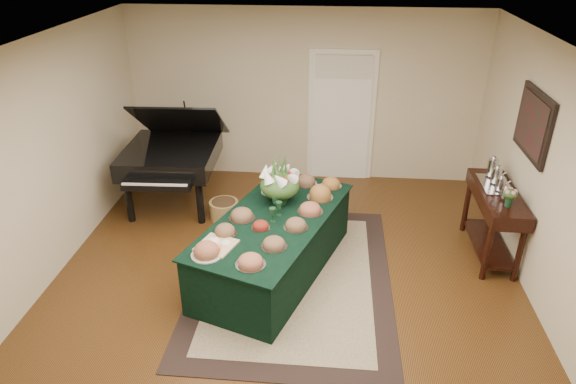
# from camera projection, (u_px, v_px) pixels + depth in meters

# --- Properties ---
(ground) EXTENTS (6.00, 6.00, 0.00)m
(ground) POSITION_uv_depth(u_px,v_px,m) (286.00, 283.00, 6.02)
(ground) COLOR black
(ground) RESTS_ON ground
(area_rug) EXTENTS (2.30, 3.22, 0.01)m
(area_rug) POSITION_uv_depth(u_px,v_px,m) (293.00, 277.00, 6.11)
(area_rug) COLOR black
(area_rug) RESTS_ON ground
(kitchen_doorway) EXTENTS (1.05, 0.07, 2.10)m
(kitchen_doorway) POSITION_uv_depth(u_px,v_px,m) (341.00, 118.00, 8.12)
(kitchen_doorway) COLOR white
(kitchen_doorway) RESTS_ON ground
(buffet_table) EXTENTS (1.85, 2.62, 0.73)m
(buffet_table) POSITION_uv_depth(u_px,v_px,m) (274.00, 245.00, 6.07)
(buffet_table) COLOR black
(buffet_table) RESTS_ON ground
(food_platters) EXTENTS (1.54, 2.27, 0.14)m
(food_platters) POSITION_uv_depth(u_px,v_px,m) (278.00, 211.00, 5.96)
(food_platters) COLOR #B9BAC2
(food_platters) RESTS_ON buffet_table
(cutting_board) EXTENTS (0.47, 0.47, 0.10)m
(cutting_board) POSITION_uv_depth(u_px,v_px,m) (217.00, 243.00, 5.39)
(cutting_board) COLOR tan
(cutting_board) RESTS_ON buffet_table
(green_goblets) EXTENTS (0.13, 0.34, 0.18)m
(green_goblets) POSITION_uv_depth(u_px,v_px,m) (276.00, 209.00, 5.92)
(green_goblets) COLOR #14341D
(green_goblets) RESTS_ON buffet_table
(floral_centerpiece) EXTENTS (0.50, 0.50, 0.50)m
(floral_centerpiece) POSITION_uv_depth(u_px,v_px,m) (280.00, 181.00, 6.11)
(floral_centerpiece) COLOR #14341D
(floral_centerpiece) RESTS_ON buffet_table
(grand_piano) EXTENTS (1.44, 1.61, 1.62)m
(grand_piano) POSITION_uv_depth(u_px,v_px,m) (171.00, 155.00, 7.38)
(grand_piano) COLOR black
(grand_piano) RESTS_ON ground
(wicker_basket) EXTENTS (0.41, 0.41, 0.26)m
(wicker_basket) POSITION_uv_depth(u_px,v_px,m) (224.00, 210.00, 7.32)
(wicker_basket) COLOR olive
(wicker_basket) RESTS_ON ground
(mahogany_sideboard) EXTENTS (0.45, 1.31, 0.89)m
(mahogany_sideboard) POSITION_uv_depth(u_px,v_px,m) (496.00, 206.00, 6.26)
(mahogany_sideboard) COLOR black
(mahogany_sideboard) RESTS_ON ground
(tea_service) EXTENTS (0.34, 0.74, 0.30)m
(tea_service) POSITION_uv_depth(u_px,v_px,m) (497.00, 178.00, 6.23)
(tea_service) COLOR #B9BAC2
(tea_service) RESTS_ON mahogany_sideboard
(pink_bouquet) EXTENTS (0.18, 0.18, 0.23)m
(pink_bouquet) POSITION_uv_depth(u_px,v_px,m) (510.00, 194.00, 5.77)
(pink_bouquet) COLOR #14341D
(pink_bouquet) RESTS_ON mahogany_sideboard
(wall_painting) EXTENTS (0.05, 0.95, 0.75)m
(wall_painting) POSITION_uv_depth(u_px,v_px,m) (533.00, 124.00, 5.75)
(wall_painting) COLOR black
(wall_painting) RESTS_ON ground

